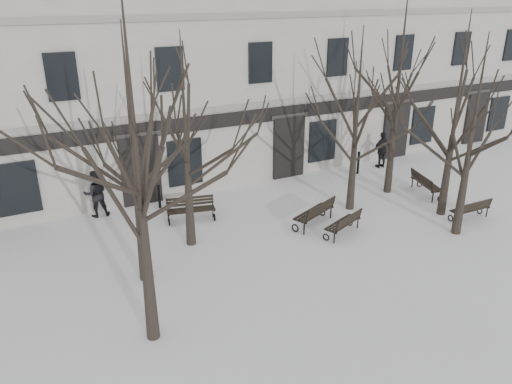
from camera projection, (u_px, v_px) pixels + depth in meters
ground at (322, 271)px, 15.78m from camera, size 100.00×100.00×0.00m
building at (176, 50)px, 24.36m from camera, size 40.40×10.20×11.40m
tree_0 at (135, 135)px, 10.78m from camera, size 5.99×5.99×8.55m
tree_1 at (131, 129)px, 13.59m from camera, size 5.31×5.31×7.59m
tree_2 at (475, 115)px, 16.61m from camera, size 4.93×4.93×7.05m
tree_3 at (459, 93)px, 18.03m from camera, size 5.36×5.36×7.66m
tree_4 at (185, 118)px, 15.80m from camera, size 5.02×5.02×7.17m
tree_5 at (358, 100)px, 18.65m from camera, size 4.98×4.98×7.12m
tree_6 at (400, 67)px, 19.98m from camera, size 6.04×6.04×8.63m
bench_1 at (344, 223)px, 17.96m from camera, size 1.78×1.18×0.85m
bench_2 at (471, 209)px, 19.16m from camera, size 1.67×0.64×0.84m
bench_3 at (191, 209)px, 19.07m from camera, size 1.91×1.06×0.92m
bench_4 at (315, 212)px, 18.65m from camera, size 2.04×1.40×0.98m
bench_5 at (425, 183)px, 21.51m from camera, size 1.18×1.98×0.95m
bollard_a at (159, 196)px, 20.17m from camera, size 0.13×0.13×1.01m
bollard_b at (358, 162)px, 23.94m from camera, size 0.14×0.14×1.13m
pedestrian_b at (99, 216)px, 19.65m from camera, size 0.96×0.77×1.88m
pedestrian_c at (381, 167)px, 25.05m from camera, size 1.10×0.54×1.81m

